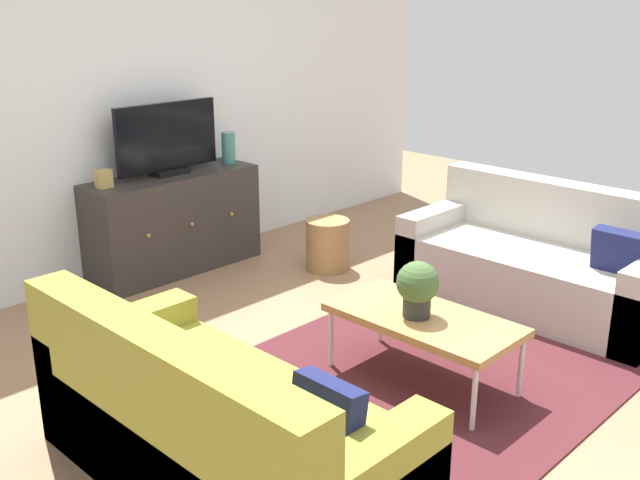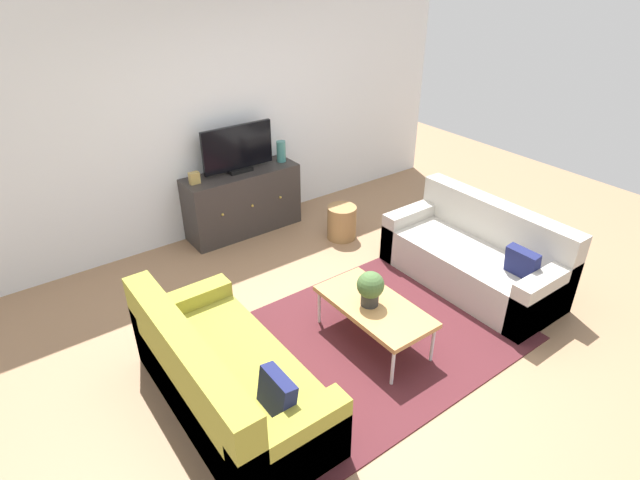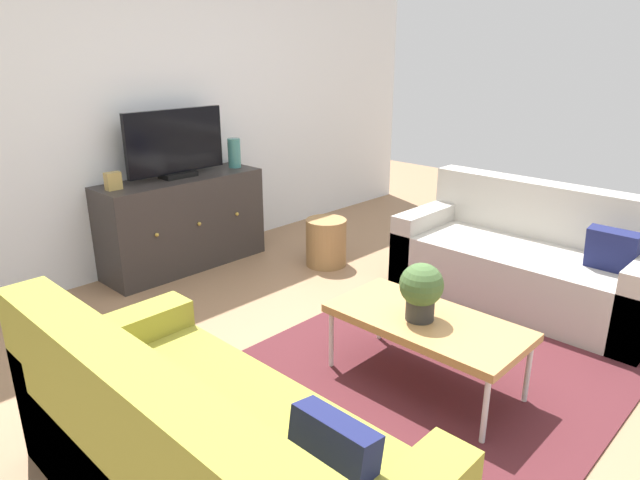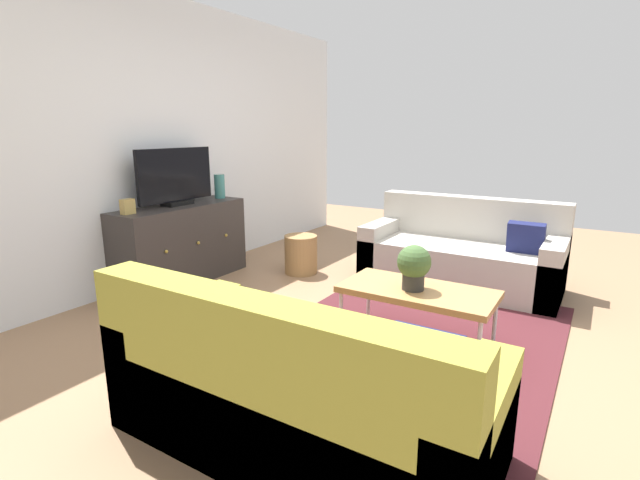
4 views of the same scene
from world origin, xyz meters
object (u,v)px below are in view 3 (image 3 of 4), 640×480
object	(u,v)px
couch_left_side	(197,465)
wicker_basket	(326,242)
couch_right_side	(530,263)
potted_plant	(421,289)
coffee_table	(427,323)
flat_screen_tv	(175,144)
mantel_clock	(113,181)
tv_console	(183,222)
glass_vase	(234,153)

from	to	relation	value
couch_left_side	wicker_basket	distance (m)	2.80
couch_right_side	potted_plant	bearing A→B (deg)	-177.87
couch_right_side	coffee_table	xyz separation A→B (m)	(-1.47, -0.08, 0.09)
coffee_table	flat_screen_tv	bearing A→B (deg)	87.53
couch_left_side	potted_plant	world-z (taller)	couch_left_side
couch_right_side	mantel_clock	size ratio (longest dim) A/B	13.73
couch_right_side	tv_console	xyz separation A→B (m)	(-1.36, 2.37, 0.10)
wicker_basket	couch_right_side	bearing A→B (deg)	-70.97
couch_right_side	glass_vase	xyz separation A→B (m)	(-0.80, 2.37, 0.61)
couch_right_side	wicker_basket	size ratio (longest dim) A/B	4.47
mantel_clock	wicker_basket	world-z (taller)	mantel_clock
flat_screen_tv	wicker_basket	bearing A→B (deg)	-46.09
potted_plant	flat_screen_tv	xyz separation A→B (m)	(0.14, 2.45, 0.45)
coffee_table	potted_plant	world-z (taller)	potted_plant
glass_vase	flat_screen_tv	bearing A→B (deg)	177.96
coffee_table	couch_right_side	bearing A→B (deg)	3.13
glass_vase	wicker_basket	world-z (taller)	glass_vase
flat_screen_tv	couch_left_side	bearing A→B (deg)	-122.20
potted_plant	wicker_basket	size ratio (longest dim) A/B	0.78
potted_plant	glass_vase	xyz separation A→B (m)	(0.70, 2.43, 0.31)
potted_plant	flat_screen_tv	world-z (taller)	flat_screen_tv
mantel_clock	potted_plant	bearing A→B (deg)	-80.20
wicker_basket	tv_console	bearing A→B (deg)	134.58
couch_right_side	flat_screen_tv	size ratio (longest dim) A/B	2.07
couch_right_side	tv_console	distance (m)	2.74
couch_right_side	potted_plant	world-z (taller)	couch_right_side
potted_plant	mantel_clock	world-z (taller)	mantel_clock
potted_plant	wicker_basket	xyz separation A→B (m)	(0.97, 1.59, -0.38)
tv_console	glass_vase	distance (m)	0.76
couch_left_side	potted_plant	size ratio (longest dim) A/B	5.74
tv_console	glass_vase	bearing A→B (deg)	0.00
coffee_table	glass_vase	distance (m)	2.60
tv_console	flat_screen_tv	world-z (taller)	flat_screen_tv
tv_console	mantel_clock	distance (m)	0.72
couch_left_side	coffee_table	world-z (taller)	couch_left_side
potted_plant	flat_screen_tv	size ratio (longest dim) A/B	0.36
couch_left_side	mantel_clock	bearing A→B (deg)	68.27
wicker_basket	coffee_table	bearing A→B (deg)	-120.24
flat_screen_tv	mantel_clock	world-z (taller)	flat_screen_tv
flat_screen_tv	coffee_table	bearing A→B (deg)	-92.47
tv_console	flat_screen_tv	xyz separation A→B (m)	(-0.00, 0.02, 0.65)
couch_left_side	tv_console	xyz separation A→B (m)	(1.51, 2.37, 0.10)
couch_left_side	flat_screen_tv	world-z (taller)	flat_screen_tv
couch_left_side	couch_right_side	world-z (taller)	same
coffee_table	tv_console	distance (m)	2.46
flat_screen_tv	mantel_clock	distance (m)	0.60
glass_vase	wicker_basket	size ratio (longest dim) A/B	0.63
coffee_table	mantel_clock	xyz separation A→B (m)	(-0.45, 2.45, 0.45)
couch_left_side	couch_right_side	size ratio (longest dim) A/B	1.00
tv_console	wicker_basket	bearing A→B (deg)	-45.42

